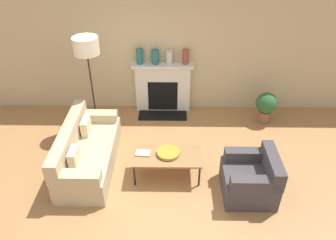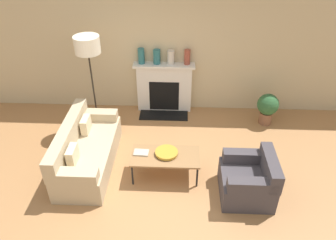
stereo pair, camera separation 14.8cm
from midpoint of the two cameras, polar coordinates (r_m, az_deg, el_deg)
ground_plane at (r=5.50m, az=-2.88°, el=-11.67°), size 18.00×18.00×0.00m
wall_back at (r=6.87m, az=-1.36°, el=12.89°), size 18.00×0.06×2.90m
fireplace at (r=7.12m, az=-0.05°, el=5.59°), size 1.28×0.59×1.10m
couch at (r=5.85m, az=-13.44°, el=-5.30°), size 0.82×1.87×0.81m
armchair_near at (r=5.36m, az=14.76°, el=-10.12°), size 0.81×0.83×0.74m
coffee_table at (r=5.44m, az=0.32°, el=-6.46°), size 1.13×0.57×0.43m
bowl at (r=5.42m, az=0.52°, el=-5.68°), size 0.38×0.38×0.06m
book at (r=5.47m, az=-3.91°, el=-5.68°), size 0.26×0.18×0.02m
floor_lamp at (r=6.17m, az=-13.11°, el=11.73°), size 0.47×0.47×1.94m
mantel_vase_left at (r=6.85m, az=-4.05°, el=11.05°), size 0.14×0.14×0.32m
mantel_vase_center_left at (r=6.82m, az=-1.34°, el=10.96°), size 0.15×0.15×0.30m
mantel_vase_center_right at (r=6.81m, az=1.13°, el=10.88°), size 0.15×0.15×0.29m
mantel_vase_right at (r=6.81m, az=4.00°, el=10.89°), size 0.12×0.12×0.31m
potted_plant at (r=7.04m, az=17.53°, el=2.21°), size 0.44×0.44×0.67m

